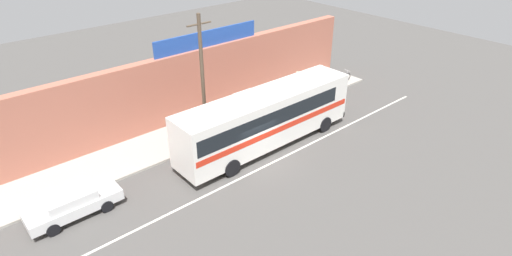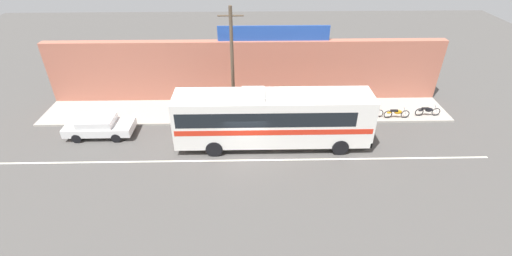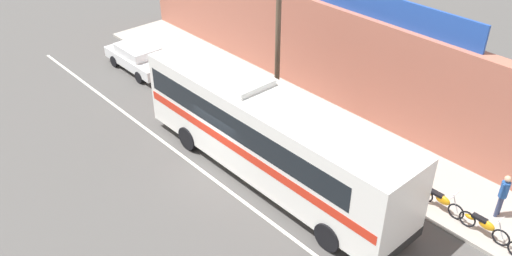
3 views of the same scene
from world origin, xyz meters
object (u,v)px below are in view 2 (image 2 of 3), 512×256
(motorcycle_purple, at_px, (348,112))
(pedestrian_near_shop, at_px, (365,96))
(intercity_bus, at_px, (272,117))
(motorcycle_blue, at_px, (371,112))
(motorcycle_black, at_px, (396,113))
(motorcycle_red, at_px, (428,111))
(utility_pole, at_px, (232,66))
(parked_car, at_px, (99,126))

(motorcycle_purple, xyz_separation_m, pedestrian_near_shop, (1.55, 1.26, 0.59))
(intercity_bus, bearing_deg, motorcycle_blue, 22.47)
(motorcycle_black, bearing_deg, motorcycle_red, 6.51)
(utility_pole, relative_size, motorcycle_black, 4.29)
(intercity_bus, distance_m, motorcycle_red, 12.14)
(motorcycle_blue, distance_m, pedestrian_near_shop, 1.45)
(intercity_bus, relative_size, motorcycle_blue, 6.70)
(motorcycle_black, height_order, motorcycle_red, same)
(parked_car, xyz_separation_m, motorcycle_blue, (18.87, 1.77, -0.17))
(parked_car, distance_m, utility_pole, 9.80)
(motorcycle_blue, distance_m, motorcycle_red, 4.21)
(motorcycle_purple, bearing_deg, parked_car, -173.94)
(motorcycle_red, bearing_deg, pedestrian_near_shop, 164.67)
(utility_pole, distance_m, motorcycle_blue, 10.55)
(intercity_bus, distance_m, motorcycle_blue, 8.16)
(parked_car, relative_size, motorcycle_purple, 2.41)
(motorcycle_purple, bearing_deg, pedestrian_near_shop, 39.10)
(motorcycle_red, height_order, pedestrian_near_shop, pedestrian_near_shop)
(intercity_bus, bearing_deg, pedestrian_near_shop, 31.02)
(utility_pole, bearing_deg, intercity_bus, -49.45)
(motorcycle_blue, distance_m, motorcycle_black, 1.83)
(motorcycle_black, height_order, pedestrian_near_shop, pedestrian_near_shop)
(utility_pole, bearing_deg, pedestrian_near_shop, 8.75)
(motorcycle_purple, xyz_separation_m, motorcycle_blue, (1.68, -0.05, 0.00))
(intercity_bus, distance_m, parked_car, 11.61)
(pedestrian_near_shop, bearing_deg, motorcycle_black, -36.82)
(parked_car, bearing_deg, utility_pole, 10.01)
(motorcycle_blue, height_order, motorcycle_red, same)
(pedestrian_near_shop, bearing_deg, motorcycle_red, -15.33)
(motorcycle_purple, xyz_separation_m, motorcycle_black, (3.50, -0.20, 0.00))
(intercity_bus, bearing_deg, motorcycle_black, 17.56)
(motorcycle_red, bearing_deg, motorcycle_blue, -178.24)
(parked_car, height_order, pedestrian_near_shop, pedestrian_near_shop)
(intercity_bus, xyz_separation_m, motorcycle_purple, (5.73, 3.12, -1.50))
(motorcycle_red, bearing_deg, motorcycle_black, -173.49)
(motorcycle_purple, height_order, motorcycle_black, same)
(motorcycle_black, distance_m, motorcycle_red, 2.40)
(parked_car, xyz_separation_m, motorcycle_black, (20.69, 1.63, -0.17))
(parked_car, xyz_separation_m, utility_pole, (9.00, 1.59, 3.54))
(motorcycle_red, bearing_deg, parked_car, -175.29)
(utility_pole, bearing_deg, motorcycle_purple, 1.66)
(utility_pole, bearing_deg, motorcycle_black, 0.20)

